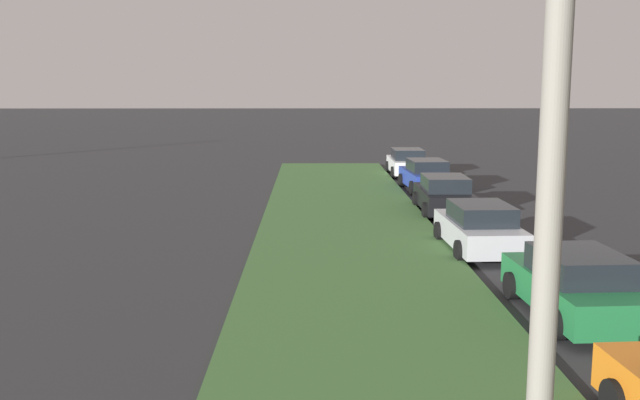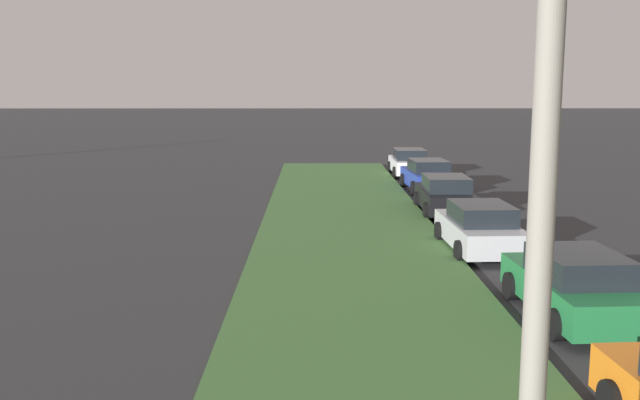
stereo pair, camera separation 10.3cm
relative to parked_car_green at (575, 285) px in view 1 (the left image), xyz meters
The scene contains 7 objects.
grass_median 4.46m from the parked_car_green, 97.22° to the left, with size 60.00×6.00×0.12m, color #3D6633.
parked_car_green is the anchor object (origin of this frame).
parked_car_silver 6.16m from the parked_car_green, ahead, with size 4.36×2.14×1.47m.
parked_car_black 12.61m from the parked_car_green, ahead, with size 4.32×2.06×1.47m.
parked_car_blue 18.63m from the parked_car_green, ahead, with size 4.40×2.21×1.47m.
parked_car_white 24.34m from the parked_car_green, ahead, with size 4.30×2.03×1.47m.
streetlight 9.83m from the parked_car_green, 159.61° to the left, with size 0.97×2.83×7.50m.
Camera 1 is at (-4.03, 8.58, 4.90)m, focal length 40.16 mm.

